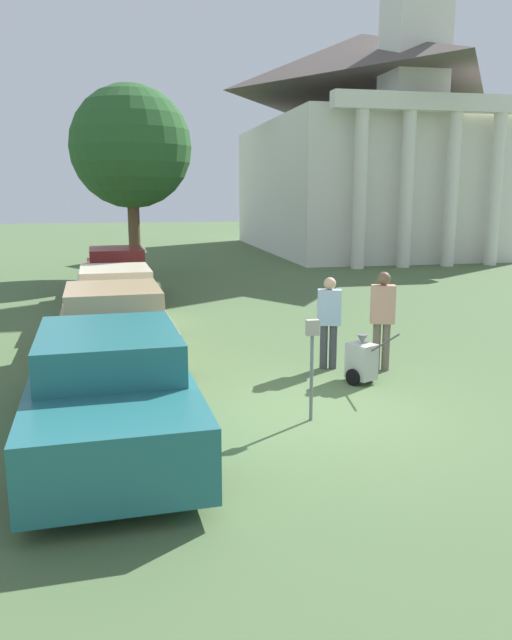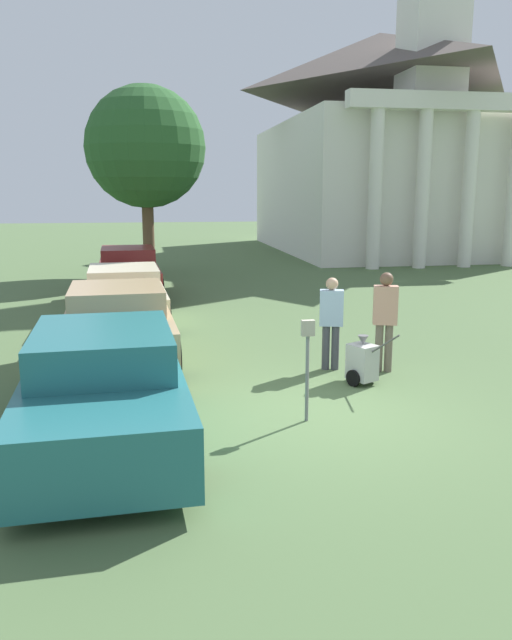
{
  "view_description": "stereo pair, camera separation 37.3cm",
  "coord_description": "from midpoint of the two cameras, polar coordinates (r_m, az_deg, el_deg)",
  "views": [
    {
      "loc": [
        -2.72,
        -8.3,
        3.18
      ],
      "look_at": [
        -0.64,
        1.6,
        1.1
      ],
      "focal_mm": 35.0,
      "sensor_mm": 36.0,
      "label": 1
    },
    {
      "loc": [
        -2.36,
        -8.37,
        3.18
      ],
      "look_at": [
        -0.64,
        1.6,
        1.1
      ],
      "focal_mm": 35.0,
      "sensor_mm": 36.0,
      "label": 2
    }
  ],
  "objects": [
    {
      "name": "ground_plane",
      "position": [
        9.27,
        6.8,
        -8.52
      ],
      "size": [
        120.0,
        120.0,
        0.0
      ],
      "primitive_type": "plane",
      "color": "#4C663D"
    },
    {
      "name": "parked_car_teal",
      "position": [
        8.43,
        -12.4,
        -5.77
      ],
      "size": [
        2.25,
        5.28,
        1.49
      ],
      "rotation": [
        0.0,
        0.0,
        0.05
      ],
      "color": "#23666B",
      "rests_on": "ground_plane"
    },
    {
      "name": "parked_car_tan",
      "position": [
        12.21,
        -11.65,
        -0.39
      ],
      "size": [
        2.25,
        4.89,
        1.45
      ],
      "rotation": [
        0.0,
        0.0,
        0.05
      ],
      "color": "tan",
      "rests_on": "ground_plane"
    },
    {
      "name": "parked_car_cream",
      "position": [
        15.7,
        -11.27,
        2.2
      ],
      "size": [
        2.17,
        5.13,
        1.4
      ],
      "rotation": [
        0.0,
        0.0,
        0.05
      ],
      "color": "beige",
      "rests_on": "ground_plane"
    },
    {
      "name": "parked_car_maroon",
      "position": [
        19.41,
        -11.04,
        4.14
      ],
      "size": [
        2.07,
        4.89,
        1.55
      ],
      "rotation": [
        0.0,
        0.0,
        0.05
      ],
      "color": "maroon",
      "rests_on": "ground_plane"
    },
    {
      "name": "parking_meter",
      "position": [
        8.69,
        5.97,
        -2.92
      ],
      "size": [
        0.18,
        0.09,
        1.46
      ],
      "color": "slate",
      "rests_on": "ground_plane"
    },
    {
      "name": "person_worker",
      "position": [
        11.32,
        7.83,
        0.2
      ],
      "size": [
        0.46,
        0.32,
        1.69
      ],
      "rotation": [
        0.0,
        0.0,
        2.88
      ],
      "color": "#3F3F47",
      "rests_on": "ground_plane"
    },
    {
      "name": "person_supervisor",
      "position": [
        11.33,
        12.64,
        0.41
      ],
      "size": [
        0.47,
        0.33,
        1.8
      ],
      "rotation": [
        0.0,
        0.0,
        2.85
      ],
      "color": "#665B4C",
      "rests_on": "ground_plane"
    },
    {
      "name": "equipment_cart",
      "position": [
        10.64,
        10.69,
        -3.8
      ],
      "size": [
        0.64,
        0.96,
        1.0
      ],
      "rotation": [
        0.0,
        0.0,
        0.48
      ],
      "color": "#B2B2AD",
      "rests_on": "ground_plane"
    },
    {
      "name": "church",
      "position": [
        35.51,
        11.47,
        15.97
      ],
      "size": [
        10.58,
        17.01,
        23.37
      ],
      "color": "silver",
      "rests_on": "ground_plane"
    },
    {
      "name": "shade_tree",
      "position": [
        24.44,
        -9.62,
        15.28
      ],
      "size": [
        4.5,
        4.5,
        7.08
      ],
      "color": "brown",
      "rests_on": "ground_plane"
    }
  ]
}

